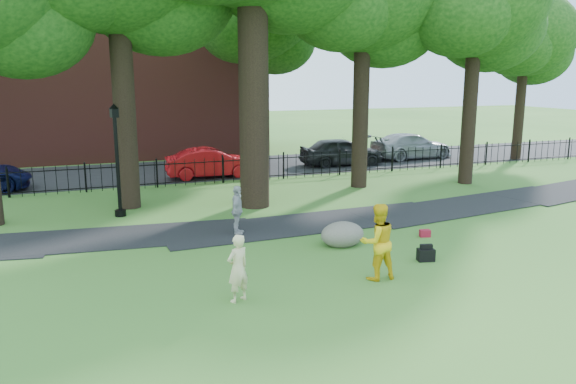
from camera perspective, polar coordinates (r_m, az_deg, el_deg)
name	(u,v)px	position (r m, az deg, el deg)	size (l,w,h in m)	color
ground	(332,262)	(15.26, 4.53, -7.14)	(120.00, 120.00, 0.00)	#336724
footpath	(310,223)	(19.06, 2.29, -3.21)	(36.00, 2.60, 0.03)	black
street	(205,169)	(30.10, -8.47, 2.29)	(80.00, 7.00, 0.02)	black
iron_fence	(223,170)	(26.16, -6.64, 2.22)	(44.00, 0.04, 1.20)	black
brick_building	(109,57)	(37.11, -17.68, 12.97)	(18.00, 8.00, 12.00)	maroon
woman	(238,268)	(12.54, -5.12, -7.72)	(0.56, 0.37, 1.54)	beige
man	(378,242)	(13.92, 9.09, -5.01)	(0.93, 0.72, 1.91)	yellow
pedestrian	(237,210)	(17.65, -5.18, -1.85)	(0.92, 0.38, 1.57)	#A5A5A9
boulder	(342,233)	(16.65, 5.55, -4.13)	(1.32, 0.99, 0.77)	#6F665C
lamppost	(117,162)	(20.53, -16.96, 2.93)	(0.39, 0.39, 3.97)	black
backpack	(426,255)	(15.73, 13.82, -6.22)	(0.45, 0.28, 0.34)	black
red_bag	(425,233)	(18.01, 13.74, -4.09)	(0.32, 0.20, 0.22)	maroon
red_sedan	(211,163)	(27.60, -7.81, 2.95)	(1.52, 4.36, 1.44)	#A30C11
grey_car	(341,151)	(31.12, 5.42, 4.12)	(1.83, 4.55, 1.55)	black
silver_car	(411,146)	(34.29, 12.38, 4.59)	(2.11, 5.20, 1.51)	gray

